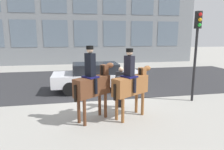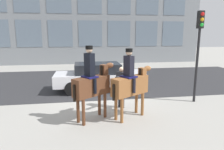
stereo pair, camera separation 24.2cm
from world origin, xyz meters
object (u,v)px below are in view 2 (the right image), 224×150
at_px(mounted_horse_companion, 131,83).
at_px(mounted_horse_lead, 92,83).
at_px(street_car_near_lane, 99,76).
at_px(traffic_light, 199,42).
at_px(pedestrian_bystander, 121,84).

bearing_deg(mounted_horse_companion, mounted_horse_lead, 148.52).
bearing_deg(street_car_near_lane, mounted_horse_companion, -78.89).
height_order(street_car_near_lane, traffic_light, traffic_light).
relative_size(mounted_horse_companion, traffic_light, 0.63).
bearing_deg(pedestrian_bystander, street_car_near_lane, -117.19).
distance_m(pedestrian_bystander, street_car_near_lane, 2.96).
relative_size(mounted_horse_lead, traffic_light, 0.66).
distance_m(mounted_horse_companion, pedestrian_bystander, 1.07).
relative_size(mounted_horse_lead, street_car_near_lane, 0.55).
bearing_deg(pedestrian_bystander, mounted_horse_companion, 56.86).
height_order(pedestrian_bystander, traffic_light, traffic_light).
relative_size(mounted_horse_lead, mounted_horse_companion, 1.04).
distance_m(pedestrian_bystander, traffic_light, 3.80).
xyz_separation_m(mounted_horse_lead, traffic_light, (4.64, 1.26, 1.33)).
bearing_deg(mounted_horse_lead, pedestrian_bystander, 3.89).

